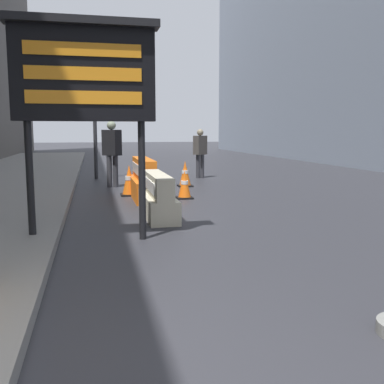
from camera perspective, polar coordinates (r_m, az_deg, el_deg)
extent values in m
cylinder|color=black|center=(6.44, -19.85, 0.97)|extent=(0.10, 0.10, 1.68)
cylinder|color=black|center=(6.42, -6.36, 1.37)|extent=(0.10, 0.10, 1.68)
cube|color=black|center=(6.39, -13.53, 14.28)|extent=(1.89, 0.24, 1.24)
cube|color=black|center=(6.44, -13.74, 20.27)|extent=(2.01, 0.34, 0.10)
cube|color=orange|center=(6.31, -13.64, 17.21)|extent=(1.51, 0.02, 0.17)
cube|color=orange|center=(6.26, -13.55, 14.42)|extent=(1.51, 0.02, 0.17)
cube|color=orange|center=(6.24, -13.46, 11.60)|extent=(1.51, 0.02, 0.17)
cube|color=beige|center=(8.22, -4.37, -1.75)|extent=(0.50, 1.96, 0.39)
cube|color=beige|center=(8.16, -4.40, 0.97)|extent=(0.30, 1.96, 0.39)
cube|color=white|center=(8.14, -5.52, 0.94)|extent=(0.02, 1.56, 0.20)
cube|color=orange|center=(10.42, -6.12, 0.44)|extent=(0.54, 2.11, 0.46)
cube|color=orange|center=(10.37, -6.15, 2.97)|extent=(0.33, 2.11, 0.46)
cube|color=white|center=(10.36, -7.11, 2.94)|extent=(0.02, 1.69, 0.23)
cube|color=black|center=(10.37, -0.95, -0.73)|extent=(0.36, 0.36, 0.04)
cone|color=orange|center=(10.33, -0.96, 1.06)|extent=(0.29, 0.29, 0.61)
cylinder|color=white|center=(10.32, -0.96, 1.23)|extent=(0.17, 0.17, 0.09)
cube|color=black|center=(10.96, -7.94, -0.34)|extent=(0.42, 0.42, 0.04)
cone|color=orange|center=(10.91, -7.98, 1.59)|extent=(0.33, 0.33, 0.70)
cylinder|color=white|center=(10.91, -7.98, 1.78)|extent=(0.19, 0.19, 0.10)
cube|color=black|center=(12.62, -0.88, 0.80)|extent=(0.40, 0.40, 0.04)
cone|color=orange|center=(12.58, -0.88, 2.42)|extent=(0.32, 0.32, 0.68)
cylinder|color=white|center=(12.58, -0.88, 2.58)|extent=(0.19, 0.19, 0.10)
cylinder|color=#2D2D30|center=(14.96, -12.27, 9.98)|extent=(0.12, 0.12, 4.35)
cube|color=black|center=(14.97, -12.47, 16.72)|extent=(0.28, 0.28, 0.84)
sphere|color=red|center=(14.87, -12.51, 17.88)|extent=(0.15, 0.15, 0.15)
sphere|color=#392C06|center=(14.82, -12.47, 16.81)|extent=(0.15, 0.15, 0.15)
sphere|color=black|center=(14.78, -12.44, 15.74)|extent=(0.15, 0.15, 0.15)
cylinder|color=#333338|center=(14.84, 0.76, 3.28)|extent=(0.13, 0.13, 0.78)
cylinder|color=#333338|center=(14.87, 1.31, 3.29)|extent=(0.13, 0.13, 0.78)
cube|color=#47423D|center=(14.82, 1.04, 5.97)|extent=(0.49, 0.45, 0.62)
sphere|color=gray|center=(14.81, 1.05, 7.58)|extent=(0.21, 0.21, 0.21)
cylinder|color=#333338|center=(12.62, -10.44, 2.59)|extent=(0.15, 0.15, 0.88)
cylinder|color=#333338|center=(12.62, -9.69, 2.61)|extent=(0.15, 0.15, 0.88)
cube|color=black|center=(12.57, -10.15, 6.19)|extent=(0.54, 0.54, 0.70)
sphere|color=gray|center=(12.57, -10.20, 8.33)|extent=(0.24, 0.24, 0.24)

